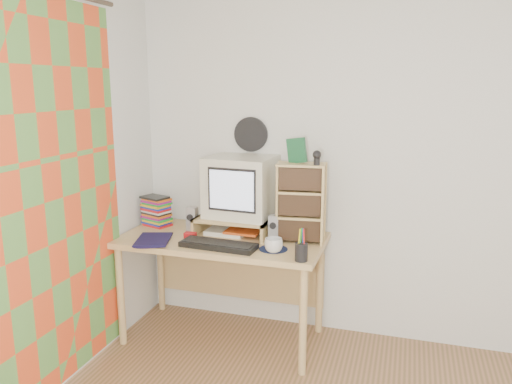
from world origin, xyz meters
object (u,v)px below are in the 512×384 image
Objects in this scene: desk at (225,253)px; diary at (137,238)px; crt_monitor at (240,187)px; dvd_stack at (156,208)px; cd_rack at (300,203)px; keyboard at (219,245)px; mug at (274,245)px.

desk is 0.62m from diary.
crt_monitor reaches higher than dvd_stack.
cd_rack reaches higher than dvd_stack.
desk is at bearing 15.58° from diary.
desk is 2.80× the size of keyboard.
diary reaches higher than desk.
diary is (0.07, -0.40, -0.11)m from dvd_stack.
cd_rack is at bearing -3.69° from crt_monitor.
dvd_stack is 0.51× the size of cd_rack.
mug is at bearing -13.15° from diary.
mug reaches higher than desk.
mug is (0.34, -0.35, -0.28)m from crt_monitor.
crt_monitor is 0.45m from cd_rack.
diary is (-0.56, -0.05, 0.01)m from keyboard.
desk is 0.53m from mug.
crt_monitor reaches higher than keyboard.
dvd_stack is at bearing 161.51° from mug.
desk is 0.66m from cd_rack.
cd_rack reaches higher than keyboard.
crt_monitor is at bearing 17.73° from diary.
dvd_stack reaches higher than mug.
crt_monitor reaches higher than desk.
dvd_stack reaches higher than diary.
crt_monitor is (0.09, 0.09, 0.47)m from desk.
desk is 5.22× the size of dvd_stack.
crt_monitor is at bearing 134.33° from mug.
keyboard is 1.87× the size of dvd_stack.
desk is at bearing -130.08° from crt_monitor.
cd_rack is (0.44, -0.06, -0.07)m from crt_monitor.
desk is at bearing 148.49° from mug.
diary is (-1.04, -0.35, -0.24)m from cd_rack.
desk is 0.64m from dvd_stack.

